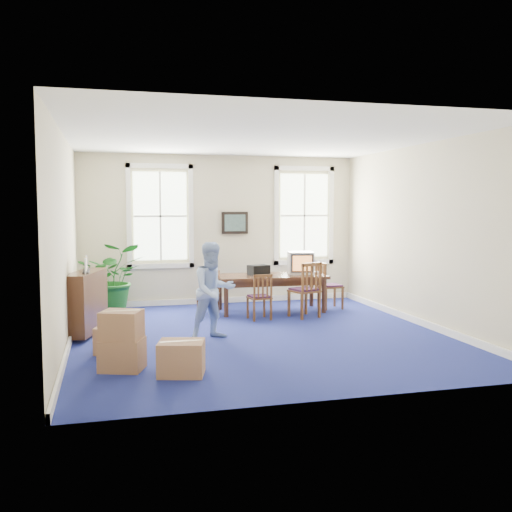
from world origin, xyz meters
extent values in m
plane|color=navy|center=(0.00, 0.00, 0.00)|extent=(6.50, 6.50, 0.00)
plane|color=white|center=(0.00, 0.00, 3.20)|extent=(6.50, 6.50, 0.00)
plane|color=beige|center=(0.00, 3.25, 1.60)|extent=(6.50, 0.00, 6.50)
plane|color=beige|center=(0.00, -3.25, 1.60)|extent=(6.50, 0.00, 6.50)
plane|color=beige|center=(-3.00, 0.00, 1.60)|extent=(0.00, 6.50, 6.50)
plane|color=beige|center=(3.00, 0.00, 1.60)|extent=(0.00, 6.50, 6.50)
cube|color=white|center=(0.00, 3.22, 0.06)|extent=(6.00, 0.04, 0.12)
cube|color=white|center=(-2.97, 0.00, 0.06)|extent=(0.04, 6.50, 0.12)
cube|color=white|center=(2.97, 0.00, 0.06)|extent=(0.04, 6.50, 0.12)
cube|color=white|center=(1.71, 1.99, 0.76)|extent=(0.18, 0.21, 0.04)
cube|color=black|center=(0.53, 2.04, 0.84)|extent=(0.46, 0.37, 0.20)
imported|color=#9DB9EE|center=(-0.77, -0.06, 0.77)|extent=(0.89, 0.77, 1.54)
cube|color=#472818|center=(-2.75, 0.73, 0.50)|extent=(0.69, 1.31, 0.99)
imported|color=#145016|center=(-2.31, 2.56, 0.70)|extent=(1.30, 1.15, 1.40)
camera|label=1|loc=(-2.37, -8.90, 2.11)|focal=40.00mm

